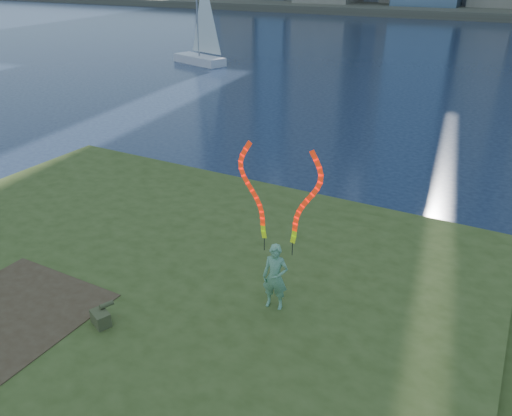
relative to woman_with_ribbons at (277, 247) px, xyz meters
The scene contains 7 objects.
ground 3.42m from the woman_with_ribbons, behind, with size 320.00×320.00×0.00m, color #18253E.
grassy_knoll 3.72m from the woman_with_ribbons, 142.96° to the right, with size 20.00×18.00×0.80m.
dirt_patch 5.71m from the woman_with_ribbons, 149.22° to the right, with size 3.20×3.00×0.02m, color #47331E.
far_shore 95.42m from the woman_with_ribbons, 91.53° to the left, with size 320.00×40.00×1.20m, color #4D4838.
woman_with_ribbons is the anchor object (origin of this frame).
canvas_bag 3.81m from the woman_with_ribbons, 141.36° to the right, with size 0.50×0.56×0.40m.
sailboat 33.97m from the woman_with_ribbons, 127.01° to the left, with size 5.31×3.01×8.05m.
Camera 1 is at (6.35, -8.19, 7.34)m, focal length 35.00 mm.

